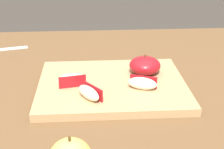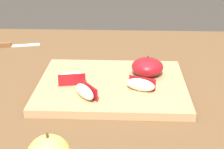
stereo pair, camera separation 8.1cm
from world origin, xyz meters
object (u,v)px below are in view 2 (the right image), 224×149
at_px(paring_knife, 4,45).
at_px(apple_wedge_back, 85,92).
at_px(apple_wedge_right, 141,85).
at_px(apple_half_skin_up, 147,67).
at_px(apple_wedge_near_knife, 72,78).
at_px(cutting_board, 112,86).

bearing_deg(paring_knife, apple_wedge_back, -50.98).
bearing_deg(apple_wedge_right, apple_wedge_back, -161.61).
bearing_deg(apple_wedge_right, apple_half_skin_up, 77.78).
relative_size(apple_wedge_right, apple_wedge_near_knife, 1.01).
bearing_deg(apple_wedge_back, cutting_board, 56.42).
xyz_separation_m(apple_wedge_back, apple_wedge_near_knife, (-0.04, 0.07, 0.00)).
bearing_deg(apple_wedge_right, paring_knife, 141.70).
bearing_deg(apple_wedge_near_knife, cutting_board, 6.66).
xyz_separation_m(apple_wedge_near_knife, paring_knife, (-0.26, 0.30, -0.03)).
bearing_deg(paring_knife, cutting_board, -39.33).
relative_size(apple_half_skin_up, apple_wedge_near_knife, 1.13).
bearing_deg(apple_wedge_near_knife, apple_wedge_back, -60.34).
xyz_separation_m(cutting_board, apple_wedge_right, (0.07, -0.04, 0.02)).
relative_size(apple_wedge_back, apple_wedge_near_knife, 0.96).
bearing_deg(cutting_board, paring_knife, 140.67).
xyz_separation_m(apple_half_skin_up, apple_wedge_near_knife, (-0.18, -0.06, -0.01)).
relative_size(cutting_board, apple_wedge_back, 5.24).
bearing_deg(cutting_board, apple_half_skin_up, 29.22).
distance_m(apple_half_skin_up, apple_wedge_near_knife, 0.19).
xyz_separation_m(cutting_board, apple_wedge_near_knife, (-0.09, -0.01, 0.02)).
distance_m(apple_wedge_back, paring_knife, 0.48).
distance_m(apple_wedge_back, apple_wedge_right, 0.13).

